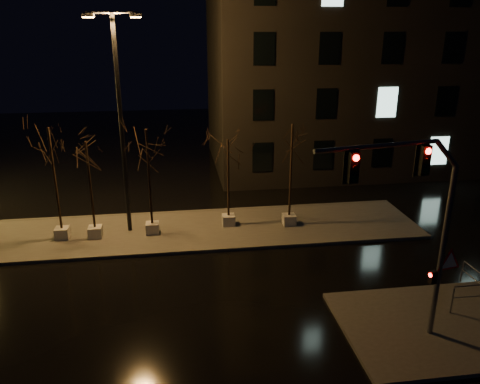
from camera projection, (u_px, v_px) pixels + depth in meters
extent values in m
plane|color=black|center=(219.00, 291.00, 18.72)|extent=(90.00, 90.00, 0.00)
cube|color=#46453F|center=(208.00, 229.00, 24.30)|extent=(22.00, 5.00, 0.15)
cube|color=#46453F|center=(441.00, 325.00, 16.41)|extent=(7.00, 5.00, 0.15)
cube|color=black|center=(380.00, 63.00, 34.91)|extent=(25.00, 12.00, 15.00)
cube|color=beige|center=(62.00, 233.00, 23.00)|extent=(0.65, 0.65, 0.55)
cylinder|color=black|center=(55.00, 180.00, 22.09)|extent=(0.11, 0.11, 4.97)
cube|color=beige|center=(95.00, 232.00, 23.12)|extent=(0.65, 0.65, 0.55)
cylinder|color=black|center=(90.00, 185.00, 22.32)|extent=(0.11, 0.11, 4.31)
cube|color=beige|center=(153.00, 228.00, 23.58)|extent=(0.65, 0.65, 0.55)
cylinder|color=black|center=(149.00, 178.00, 22.70)|extent=(0.11, 0.11, 4.77)
cube|color=beige|center=(229.00, 220.00, 24.56)|extent=(0.65, 0.65, 0.55)
cylinder|color=black|center=(228.00, 178.00, 23.80)|extent=(0.11, 0.11, 4.06)
cube|color=beige|center=(289.00, 220.00, 24.61)|extent=(0.65, 0.65, 0.55)
cylinder|color=black|center=(291.00, 171.00, 23.73)|extent=(0.11, 0.11, 4.80)
cylinder|color=slate|center=(442.00, 255.00, 14.95)|extent=(0.18, 0.18, 5.89)
cylinder|color=slate|center=(378.00, 146.00, 12.88)|extent=(3.89, 0.83, 0.14)
cube|color=black|center=(424.00, 160.00, 13.53)|extent=(0.33, 0.26, 0.88)
cube|color=black|center=(353.00, 167.00, 12.84)|extent=(0.33, 0.26, 0.88)
cube|color=black|center=(433.00, 277.00, 15.15)|extent=(0.24, 0.21, 0.44)
cone|color=red|center=(449.00, 262.00, 15.09)|extent=(1.01, 0.21, 1.02)
sphere|color=#FF0C07|center=(459.00, 147.00, 13.79)|extent=(0.18, 0.18, 0.18)
cylinder|color=black|center=(122.00, 130.00, 22.27)|extent=(0.21, 0.21, 10.45)
cylinder|color=black|center=(112.00, 12.00, 20.54)|extent=(2.30, 0.36, 0.10)
cube|color=orange|center=(88.00, 16.00, 20.57)|extent=(0.55, 0.35, 0.21)
cube|color=orange|center=(136.00, 16.00, 20.62)|extent=(0.55, 0.35, 0.21)
cylinder|color=slate|center=(452.00, 301.00, 16.85)|extent=(0.06, 0.06, 1.02)
cylinder|color=slate|center=(462.00, 272.00, 18.97)|extent=(0.05, 0.05, 0.90)
cylinder|color=slate|center=(480.00, 273.00, 17.88)|extent=(0.08, 1.99, 0.04)
cylinder|color=slate|center=(478.00, 282.00, 18.01)|extent=(0.08, 1.99, 0.04)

